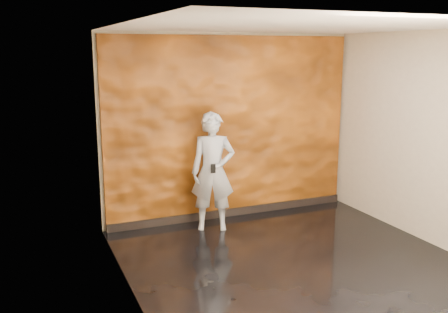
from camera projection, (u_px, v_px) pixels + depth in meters
room at (299, 151)px, 5.79m from camera, size 4.02×4.02×2.81m
feature_wall at (232, 128)px, 7.56m from camera, size 3.90×0.06×2.75m
baseboard at (233, 212)px, 7.80m from camera, size 3.90×0.04×0.12m
man at (213, 172)px, 7.09m from camera, size 0.72×0.60×1.70m
phone at (213, 168)px, 6.86m from camera, size 0.07×0.02×0.13m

